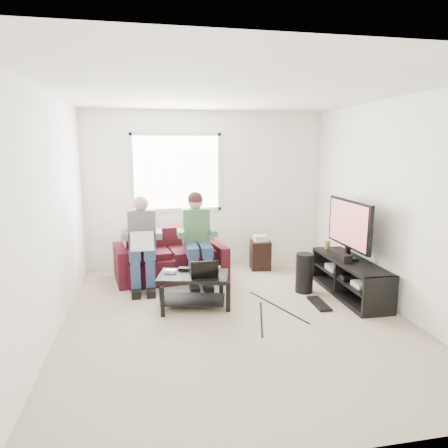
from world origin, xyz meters
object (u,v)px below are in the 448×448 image
at_px(sofa, 170,260).
at_px(end_table, 260,254).
at_px(tv, 349,225).
at_px(subwoofer, 304,273).
at_px(coffee_table, 193,283).
at_px(tv_stand, 350,280).

bearing_deg(sofa, end_table, 7.78).
bearing_deg(sofa, tv, -24.98).
bearing_deg(tv, subwoofer, 165.72).
bearing_deg(coffee_table, sofa, 100.81).
bearing_deg(subwoofer, end_table, 104.57).
distance_m(sofa, tv, 2.71).
distance_m(coffee_table, subwoofer, 1.61).
height_order(sofa, end_table, sofa).
height_order(coffee_table, tv_stand, tv_stand).
relative_size(tv, end_table, 1.92).
xyz_separation_m(tv_stand, end_table, (-0.86, 1.41, 0.03)).
xyz_separation_m(coffee_table, tv_stand, (2.15, -0.00, -0.09)).
xyz_separation_m(tv_stand, tv, (-0.00, 0.10, 0.74)).
bearing_deg(sofa, subwoofer, -27.96).
bearing_deg(end_table, subwoofer, -75.43).
distance_m(sofa, tv_stand, 2.67).
xyz_separation_m(tv, subwoofer, (-0.56, 0.14, -0.68)).
height_order(subwoofer, end_table, end_table).
bearing_deg(subwoofer, sofa, 152.04).
xyz_separation_m(sofa, coffee_table, (0.23, -1.21, 0.03)).
bearing_deg(tv_stand, end_table, 121.43).
distance_m(sofa, end_table, 1.53).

